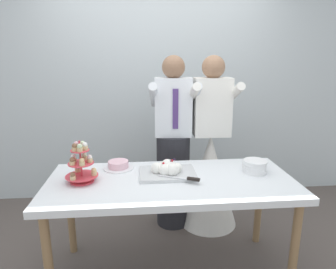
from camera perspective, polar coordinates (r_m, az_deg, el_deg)
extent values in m
cube|color=silver|center=(3.50, -1.86, 11.37)|extent=(5.20, 0.10, 2.90)
cube|color=silver|center=(2.22, 0.60, -9.10)|extent=(1.80, 0.80, 0.05)
cylinder|color=olive|center=(2.22, -21.79, -21.86)|extent=(0.06, 0.06, 0.72)
cylinder|color=olive|center=(2.37, 22.90, -19.43)|extent=(0.06, 0.06, 0.72)
cylinder|color=olive|center=(2.74, -18.03, -14.07)|extent=(0.06, 0.06, 0.72)
cylinder|color=olive|center=(2.86, 16.85, -12.68)|extent=(0.06, 0.06, 0.72)
cylinder|color=#D83F4C|center=(2.26, -15.99, -8.46)|extent=(0.17, 0.17, 0.01)
cylinder|color=#D83F4C|center=(2.21, -16.26, -4.95)|extent=(0.01, 0.01, 0.31)
cylinder|color=#D83F4C|center=(2.24, -16.06, -7.54)|extent=(0.23, 0.23, 0.01)
cylinder|color=#D1B784|center=(2.22, -13.89, -7.18)|extent=(0.04, 0.04, 0.03)
sphere|color=#D6B27A|center=(2.21, -13.93, -6.60)|extent=(0.04, 0.04, 0.04)
cylinder|color=#D1B784|center=(2.32, -16.81, -6.45)|extent=(0.04, 0.04, 0.03)
sphere|color=#EAB7C6|center=(2.31, -16.85, -5.90)|extent=(0.04, 0.04, 0.04)
cylinder|color=#D1B784|center=(2.18, -17.61, -7.85)|extent=(0.04, 0.04, 0.03)
sphere|color=brown|center=(2.17, -17.66, -7.27)|extent=(0.04, 0.04, 0.04)
cylinder|color=#D83F4C|center=(2.21, -16.23, -5.26)|extent=(0.18, 0.18, 0.01)
cylinder|color=#D1B784|center=(2.20, -14.65, -4.76)|extent=(0.04, 0.04, 0.03)
sphere|color=white|center=(2.19, -14.69, -4.17)|extent=(0.04, 0.04, 0.04)
cylinder|color=#D1B784|center=(2.26, -15.60, -4.34)|extent=(0.04, 0.04, 0.03)
sphere|color=beige|center=(2.25, -15.65, -3.76)|extent=(0.04, 0.04, 0.04)
cylinder|color=#D1B784|center=(2.24, -17.51, -4.61)|extent=(0.04, 0.04, 0.03)
sphere|color=white|center=(2.24, -17.55, -4.03)|extent=(0.04, 0.04, 0.04)
cylinder|color=#D1B784|center=(2.18, -17.71, -5.18)|extent=(0.04, 0.04, 0.03)
sphere|color=brown|center=(2.17, -17.75, -4.59)|extent=(0.04, 0.04, 0.04)
cylinder|color=#D1B784|center=(2.15, -16.03, -5.35)|extent=(0.04, 0.04, 0.03)
sphere|color=#D6B27A|center=(2.14, -16.07, -4.75)|extent=(0.04, 0.04, 0.04)
cylinder|color=#D83F4C|center=(2.18, -16.41, -2.91)|extent=(0.13, 0.13, 0.01)
cylinder|color=#D1B784|center=(2.17, -15.49, -2.48)|extent=(0.04, 0.04, 0.03)
sphere|color=white|center=(2.16, -15.54, -1.88)|extent=(0.04, 0.04, 0.04)
cylinder|color=#D1B784|center=(2.21, -15.93, -2.21)|extent=(0.04, 0.04, 0.03)
sphere|color=beige|center=(2.20, -15.98, -1.62)|extent=(0.04, 0.04, 0.04)
cylinder|color=#D1B784|center=(2.21, -17.00, -2.30)|extent=(0.04, 0.04, 0.03)
sphere|color=#EAB7C6|center=(2.20, -17.05, -1.70)|extent=(0.04, 0.04, 0.04)
cylinder|color=#D1B784|center=(2.16, -17.31, -2.67)|extent=(0.04, 0.04, 0.03)
sphere|color=brown|center=(2.15, -17.36, -2.06)|extent=(0.04, 0.04, 0.04)
cylinder|color=#D1B784|center=(2.14, -16.42, -2.76)|extent=(0.04, 0.04, 0.03)
sphere|color=beige|center=(2.13, -16.46, -2.14)|extent=(0.04, 0.04, 0.04)
cube|color=silver|center=(2.29, -0.08, -7.41)|extent=(0.42, 0.31, 0.02)
sphere|color=white|center=(2.28, 1.68, -6.41)|extent=(0.08, 0.08, 0.08)
sphere|color=white|center=(2.34, 0.70, -5.94)|extent=(0.07, 0.07, 0.07)
sphere|color=white|center=(2.32, -0.91, -6.06)|extent=(0.08, 0.08, 0.08)
sphere|color=white|center=(2.27, -2.16, -6.45)|extent=(0.09, 0.09, 0.09)
sphere|color=white|center=(2.23, -0.59, -6.75)|extent=(0.09, 0.09, 0.09)
sphere|color=white|center=(2.22, 0.80, -6.76)|extent=(0.10, 0.10, 0.10)
sphere|color=white|center=(2.27, -0.09, -6.07)|extent=(0.11, 0.11, 0.11)
sphere|color=#B21923|center=(2.22, -0.87, -5.50)|extent=(0.02, 0.02, 0.02)
sphere|color=#2D1938|center=(2.31, -0.31, -4.86)|extent=(0.02, 0.02, 0.02)
sphere|color=#2D1938|center=(2.24, 0.47, -5.17)|extent=(0.02, 0.02, 0.02)
sphere|color=#2D1938|center=(2.29, 1.22, -4.77)|extent=(0.02, 0.02, 0.02)
sphere|color=#2D1938|center=(2.25, -0.18, -5.18)|extent=(0.02, 0.02, 0.02)
sphere|color=#B21923|center=(2.24, 0.78, -4.99)|extent=(0.02, 0.02, 0.02)
sphere|color=#DB474C|center=(2.27, -0.35, -4.90)|extent=(0.02, 0.02, 0.02)
cube|color=silver|center=(2.18, 0.99, -8.12)|extent=(0.22, 0.11, 0.00)
cube|color=black|center=(2.14, 4.85, -8.45)|extent=(0.09, 0.06, 0.02)
cylinder|color=white|center=(2.43, 16.14, -6.82)|extent=(0.18, 0.18, 0.01)
cylinder|color=white|center=(2.43, 16.17, -6.58)|extent=(0.18, 0.18, 0.01)
cylinder|color=white|center=(2.42, 16.04, -6.30)|extent=(0.18, 0.18, 0.01)
cylinder|color=white|center=(2.42, 16.17, -6.07)|extent=(0.18, 0.18, 0.01)
cylinder|color=white|center=(2.42, 16.03, -5.82)|extent=(0.18, 0.18, 0.01)
cylinder|color=white|center=(2.42, 16.17, -5.56)|extent=(0.18, 0.18, 0.01)
cylinder|color=white|center=(2.41, 16.07, -5.33)|extent=(0.18, 0.18, 0.01)
cylinder|color=white|center=(2.41, 16.16, -5.07)|extent=(0.18, 0.18, 0.01)
cylinder|color=white|center=(2.40, 16.30, -4.88)|extent=(0.18, 0.18, 0.01)
cylinder|color=white|center=(2.45, -9.40, -6.28)|extent=(0.24, 0.24, 0.01)
cylinder|color=#EAB7C6|center=(2.44, -9.43, -5.59)|extent=(0.16, 0.16, 0.05)
cylinder|color=#232328|center=(3.00, 0.95, -8.69)|extent=(0.32, 0.32, 0.92)
cube|color=white|center=(2.79, 1.02, 5.21)|extent=(0.35, 0.22, 0.54)
sphere|color=#8C664C|center=(2.76, 1.05, 12.71)|extent=(0.21, 0.21, 0.21)
cylinder|color=white|center=(2.78, -2.74, 7.40)|extent=(0.11, 0.49, 0.28)
cylinder|color=white|center=(2.79, 5.15, 7.40)|extent=(0.11, 0.49, 0.28)
cube|color=#4C3372|center=(2.69, 1.43, 4.85)|extent=(0.05, 0.02, 0.36)
cone|color=white|center=(3.03, 7.86, -8.59)|extent=(0.56, 0.56, 0.92)
cube|color=white|center=(2.82, 8.36, 5.17)|extent=(0.34, 0.20, 0.54)
sphere|color=#997054|center=(2.79, 8.64, 12.58)|extent=(0.21, 0.21, 0.21)
cylinder|color=white|center=(2.77, 4.58, 7.35)|extent=(0.08, 0.49, 0.28)
cylinder|color=white|center=(2.86, 12.16, 7.30)|extent=(0.08, 0.49, 0.28)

